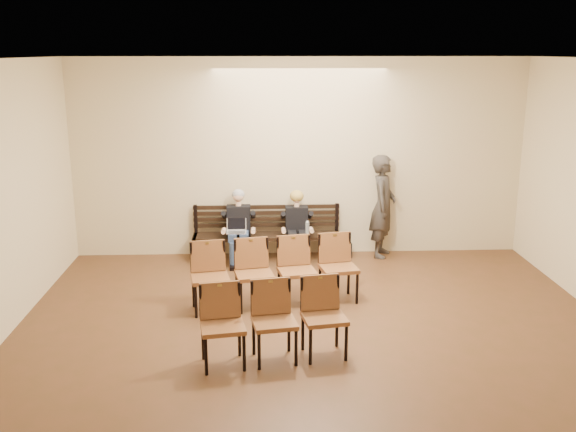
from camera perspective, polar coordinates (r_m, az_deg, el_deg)
The scene contains 11 objects.
ground at distance 7.21m, azimuth 3.55°, elevation -15.44°, with size 10.00×10.00×0.00m, color brown.
room_walls at distance 7.11m, azimuth 3.20°, elevation 5.91°, with size 8.02×10.01×3.51m.
bench at distance 11.37m, azimuth -1.88°, elevation -2.75°, with size 2.60×0.90×0.45m, color black.
seated_man at distance 11.15m, azimuth -4.41°, elevation -1.08°, with size 0.51×0.70×1.21m, color black, non-canonical shape.
seated_woman at distance 11.18m, azimuth 0.80°, elevation -1.27°, with size 0.48×0.66×1.12m, color black, non-canonical shape.
laptop at distance 10.99m, azimuth -4.61°, elevation -1.51°, with size 0.34×0.27×0.24m, color silver.
water_bottle at distance 10.94m, azimuth 1.73°, elevation -1.60°, with size 0.07×0.07×0.23m, color silver.
bag at distance 11.59m, azimuth 4.74°, elevation -2.95°, with size 0.36×0.24×0.26m, color black.
passerby at distance 11.46m, azimuth 8.46°, elevation 1.54°, with size 0.77×0.51×2.11m, color #352F2B.
chair_row_front at distance 9.25m, azimuth -1.10°, elevation -5.10°, with size 2.40×0.54×0.99m, color brown.
chair_row_back at distance 7.67m, azimuth -1.22°, elevation -9.46°, with size 1.73×0.52×0.96m, color brown.
Camera 1 is at (-0.72, -6.21, 3.60)m, focal length 40.00 mm.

